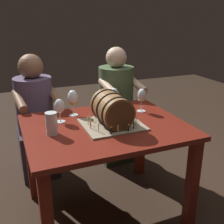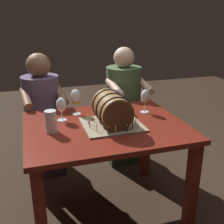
# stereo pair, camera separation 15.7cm
# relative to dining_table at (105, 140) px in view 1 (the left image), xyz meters

# --- Properties ---
(ground_plane) EXTENTS (8.00, 8.00, 0.00)m
(ground_plane) POSITION_rel_dining_table_xyz_m (0.00, 0.00, -0.62)
(ground_plane) COLOR #332319
(dining_table) EXTENTS (1.13, 0.89, 0.74)m
(dining_table) POSITION_rel_dining_table_xyz_m (0.00, 0.00, 0.00)
(dining_table) COLOR maroon
(dining_table) RESTS_ON ground
(barrel_cake) EXTENTS (0.41, 0.38, 0.24)m
(barrel_cake) POSITION_rel_dining_table_xyz_m (0.04, -0.03, 0.23)
(barrel_cake) COLOR gray
(barrel_cake) RESTS_ON dining_table
(wine_glass_red) EXTENTS (0.07, 0.07, 0.19)m
(wine_glass_red) POSITION_rel_dining_table_xyz_m (0.18, 0.27, 0.25)
(wine_glass_red) COLOR white
(wine_glass_red) RESTS_ON dining_table
(wine_glass_empty) EXTENTS (0.07, 0.07, 0.18)m
(wine_glass_empty) POSITION_rel_dining_table_xyz_m (-0.28, 0.17, 0.24)
(wine_glass_empty) COLOR white
(wine_glass_empty) RESTS_ON dining_table
(wine_glass_amber) EXTENTS (0.08, 0.08, 0.20)m
(wine_glass_amber) POSITION_rel_dining_table_xyz_m (-0.16, 0.27, 0.26)
(wine_glass_amber) COLOR white
(wine_glass_amber) RESTS_ON dining_table
(wine_glass_white) EXTENTS (0.07, 0.07, 0.19)m
(wine_glass_white) POSITION_rel_dining_table_xyz_m (0.37, 0.16, 0.25)
(wine_glass_white) COLOR white
(wine_glass_white) RESTS_ON dining_table
(beer_pint) EXTENTS (0.08, 0.08, 0.15)m
(beer_pint) POSITION_rel_dining_table_xyz_m (-0.38, -0.02, 0.19)
(beer_pint) COLOR white
(beer_pint) RESTS_ON dining_table
(person_seated_left) EXTENTS (0.40, 0.49, 1.16)m
(person_seated_left) POSITION_rel_dining_table_xyz_m (-0.40, 0.74, -0.08)
(person_seated_left) COLOR #372D40
(person_seated_left) RESTS_ON ground
(person_seated_right) EXTENTS (0.41, 0.49, 1.19)m
(person_seated_right) POSITION_rel_dining_table_xyz_m (0.40, 0.74, -0.06)
(person_seated_right) COLOR #2A3A24
(person_seated_right) RESTS_ON ground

